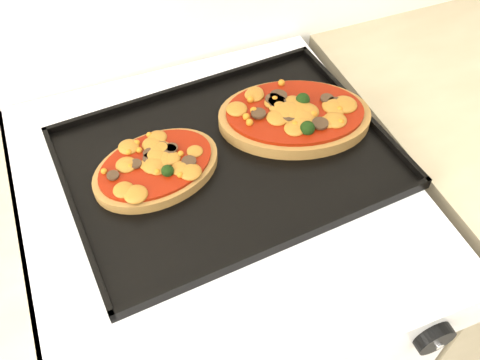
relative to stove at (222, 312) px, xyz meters
name	(u,v)px	position (x,y,z in m)	size (l,w,h in m)	color
stove	(222,312)	(0.00, 0.00, 0.00)	(0.60, 0.60, 0.91)	silver
knob_right	(434,338)	(0.19, -0.33, 0.40)	(0.06, 0.06, 0.02)	black
baking_tray	(228,157)	(0.03, 0.03, 0.47)	(0.50, 0.37, 0.02)	black
pizza_left	(156,166)	(-0.08, 0.04, 0.48)	(0.20, 0.14, 0.03)	#A77439
pizza_right	(295,115)	(0.17, 0.06, 0.48)	(0.25, 0.17, 0.04)	#A77439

